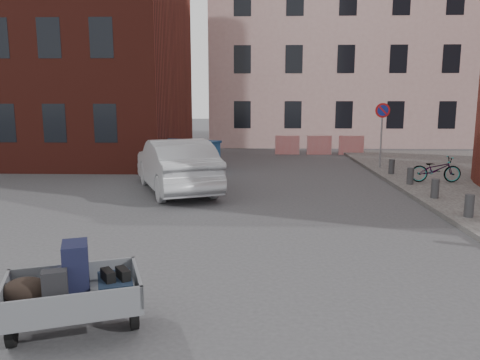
{
  "coord_description": "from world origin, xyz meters",
  "views": [
    {
      "loc": [
        0.86,
        -9.99,
        2.94
      ],
      "look_at": [
        0.48,
        0.57,
        1.1
      ],
      "focal_mm": 35.0,
      "sensor_mm": 36.0,
      "label": 1
    }
  ],
  "objects_px": {
    "dumpster": "(182,155)",
    "trailer": "(72,291)",
    "silver_car": "(176,165)",
    "bicycle": "(436,169)"
  },
  "relations": [
    {
      "from": "trailer",
      "to": "silver_car",
      "type": "height_order",
      "value": "silver_car"
    },
    {
      "from": "dumpster",
      "to": "trailer",
      "type": "bearing_deg",
      "value": -63.63
    },
    {
      "from": "trailer",
      "to": "bicycle",
      "type": "xyz_separation_m",
      "value": [
        8.39,
        10.67,
        -0.05
      ]
    },
    {
      "from": "bicycle",
      "to": "silver_car",
      "type": "bearing_deg",
      "value": 99.07
    },
    {
      "from": "trailer",
      "to": "silver_car",
      "type": "xyz_separation_m",
      "value": [
        -0.33,
        9.39,
        0.24
      ]
    },
    {
      "from": "bicycle",
      "to": "dumpster",
      "type": "bearing_deg",
      "value": 71.42
    },
    {
      "from": "trailer",
      "to": "dumpster",
      "type": "distance_m",
      "value": 13.93
    },
    {
      "from": "dumpster",
      "to": "silver_car",
      "type": "bearing_deg",
      "value": -60.69
    },
    {
      "from": "dumpster",
      "to": "silver_car",
      "type": "relative_size",
      "value": 0.64
    },
    {
      "from": "silver_car",
      "to": "bicycle",
      "type": "distance_m",
      "value": 8.81
    }
  ]
}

